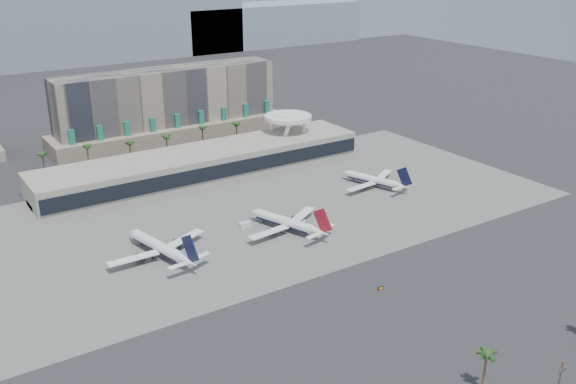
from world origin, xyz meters
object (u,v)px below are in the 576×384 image
utility_pole (560,377)px  taxiway_sign (381,288)px  airliner_left (161,247)px  service_vehicle_a (245,225)px  service_vehicle_b (302,223)px  airliner_centre (287,222)px  airliner_right (374,180)px

utility_pole → taxiway_sign: size_ratio=4.99×
utility_pole → airliner_left: (-52.71, 130.92, -3.34)m
service_vehicle_a → service_vehicle_b: size_ratio=1.42×
airliner_left → taxiway_sign: bearing=-63.0°
airliner_centre → service_vehicle_a: bearing=117.9°
airliner_left → airliner_centre: airliner_left is taller
service_vehicle_a → taxiway_sign: (13.35, -69.11, -0.60)m
utility_pole → airliner_left: size_ratio=0.28×
airliner_centre → taxiway_sign: 57.11m
utility_pole → airliner_right: bearing=66.9°
utility_pole → airliner_left: bearing=111.9°
utility_pole → airliner_centre: bearing=90.4°
utility_pole → airliner_centre: 124.60m
airliner_centre → service_vehicle_b: airliner_centre is taller
utility_pole → service_vehicle_b: size_ratio=3.63×
service_vehicle_b → airliner_left: bearing=153.2°
utility_pole → service_vehicle_b: (7.57, 126.25, -6.29)m
airliner_centre → service_vehicle_b: (8.36, 1.70, -2.77)m
airliner_left → airliner_centre: bearing=-19.5°
utility_pole → service_vehicle_a: 137.44m
airliner_left → utility_pole: bearing=-80.6°
airliner_centre → service_vehicle_a: airliner_centre is taller
airliner_left → taxiway_sign: 82.28m
airliner_centre → utility_pole: bearing=-108.7°
taxiway_sign → airliner_left: bearing=130.6°
airliner_right → taxiway_sign: 98.62m
utility_pole → airliner_centre: size_ratio=0.30×
utility_pole → taxiway_sign: utility_pole is taller
airliner_left → service_vehicle_b: bearing=-17.0°
service_vehicle_a → airliner_centre: bearing=-43.5°
utility_pole → service_vehicle_a: size_ratio=2.57×
utility_pole → taxiway_sign: 67.84m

